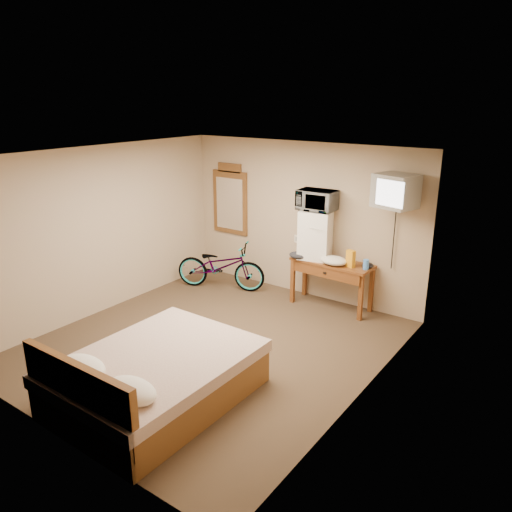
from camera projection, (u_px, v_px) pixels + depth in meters
name	position (u px, v px, depth m)	size (l,w,h in m)	color
room	(209.00, 256.00, 6.29)	(4.60, 4.64, 2.50)	#3F321F
desk	(331.00, 270.00, 7.64)	(1.28, 0.53, 0.75)	brown
mini_fridge	(316.00, 234.00, 7.69)	(0.55, 0.54, 0.76)	white
microwave	(317.00, 200.00, 7.53)	(0.56, 0.38, 0.31)	white
snack_bag	(351.00, 259.00, 7.34)	(0.13, 0.08, 0.26)	orange
blue_cup	(366.00, 264.00, 7.26)	(0.08, 0.08, 0.15)	#478DF2
cloth_cream	(334.00, 261.00, 7.47)	(0.41, 0.31, 0.13)	white
cloth_dark_a	(298.00, 255.00, 7.74)	(0.29, 0.22, 0.11)	black
cloth_dark_b	(368.00, 265.00, 7.35)	(0.17, 0.14, 0.08)	black
crt_television	(396.00, 191.00, 6.75)	(0.62, 0.66, 0.46)	black
wall_mirror	(230.00, 200.00, 8.80)	(0.73, 0.04, 1.24)	brown
bicycle	(221.00, 266.00, 8.48)	(0.54, 1.54, 0.81)	black
bed	(152.00, 378.00, 5.34)	(1.60, 2.11, 0.90)	brown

